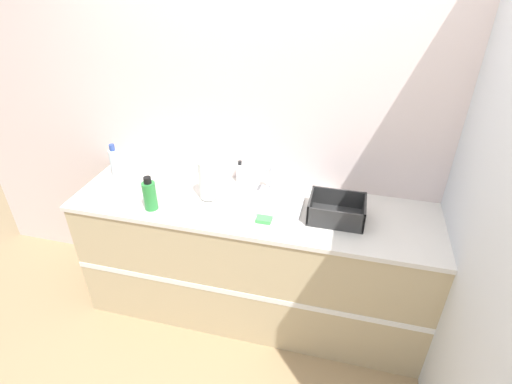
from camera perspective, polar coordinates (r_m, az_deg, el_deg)
The scene contains 11 objects.
ground_plane at distance 2.95m, azimuth -2.06°, elevation -20.48°, with size 12.00×12.00×0.00m, color tan.
wall_back at distance 2.65m, azimuth 1.37°, elevation 8.87°, with size 4.72×0.06×2.60m.
wall_right at distance 2.37m, azimuth 28.50°, elevation 1.87°, with size 0.06×2.63×2.60m.
counter_cabinet at distance 2.81m, azimuth -0.45°, elevation -9.74°, with size 2.34×0.65×0.93m.
sink at distance 2.55m, azimuth 1.51°, elevation -1.03°, with size 0.47×0.34×0.24m.
paper_towel_roll at distance 2.55m, azimuth -6.90°, elevation 1.75°, with size 0.11×0.11×0.27m.
dish_rack at distance 2.44m, azimuth 11.42°, elevation -2.75°, with size 0.33×0.26×0.13m.
bottle_clear at distance 2.97m, azimuth -19.50°, elevation 4.05°, with size 0.07×0.07×0.24m.
bottle_green at distance 2.53m, azimuth -14.93°, elevation -0.40°, with size 0.08×0.08×0.22m.
soap_dispenser at distance 2.74m, azimuth -2.29°, elevation 2.74°, with size 0.06×0.06×0.16m.
sponge at distance 2.38m, azimuth 1.12°, elevation -3.99°, with size 0.09×0.06×0.02m.
Camera 1 is at (0.54, -1.72, 2.34)m, focal length 28.00 mm.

